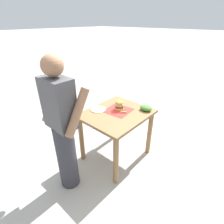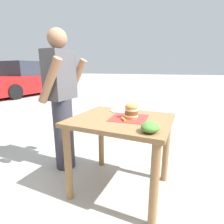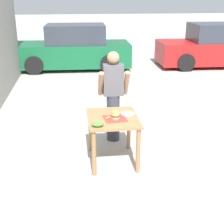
{
  "view_description": "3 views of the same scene",
  "coord_description": "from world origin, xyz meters",
  "px_view_note": "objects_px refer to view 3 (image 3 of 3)",
  "views": [
    {
      "loc": [
        -1.41,
        1.67,
        1.97
      ],
      "look_at": [
        0.0,
        0.1,
        0.84
      ],
      "focal_mm": 28.0,
      "sensor_mm": 36.0,
      "label": 1
    },
    {
      "loc": [
        -1.53,
        -0.58,
        1.25
      ],
      "look_at": [
        0.0,
        0.1,
        0.84
      ],
      "focal_mm": 28.0,
      "sensor_mm": 36.0,
      "label": 2
    },
    {
      "loc": [
        -0.6,
        -4.58,
        2.63
      ],
      "look_at": [
        0.0,
        0.1,
        0.84
      ],
      "focal_mm": 50.0,
      "sensor_mm": 36.0,
      "label": 3
    }
  ],
  "objects_px": {
    "pickle_spear": "(108,118)",
    "side_salad": "(98,124)",
    "parked_car_near_curb": "(215,47)",
    "patio_table": "(113,126)",
    "side_plate_with_forks": "(128,113)",
    "sandwich": "(115,115)",
    "diner_across_table": "(113,96)",
    "parked_car_mid_block": "(73,49)"
  },
  "relations": [
    {
      "from": "side_plate_with_forks",
      "to": "parked_car_mid_block",
      "type": "bearing_deg",
      "value": 96.64
    },
    {
      "from": "patio_table",
      "to": "parked_car_near_curb",
      "type": "height_order",
      "value": "parked_car_near_curb"
    },
    {
      "from": "parked_car_near_curb",
      "to": "parked_car_mid_block",
      "type": "height_order",
      "value": "same"
    },
    {
      "from": "patio_table",
      "to": "pickle_spear",
      "type": "bearing_deg",
      "value": -147.18
    },
    {
      "from": "pickle_spear",
      "to": "side_salad",
      "type": "xyz_separation_m",
      "value": [
        -0.19,
        -0.29,
        0.02
      ]
    },
    {
      "from": "side_salad",
      "to": "parked_car_near_curb",
      "type": "relative_size",
      "value": 0.04
    },
    {
      "from": "patio_table",
      "to": "sandwich",
      "type": "relative_size",
      "value": 5.05
    },
    {
      "from": "patio_table",
      "to": "parked_car_near_curb",
      "type": "relative_size",
      "value": 0.22
    },
    {
      "from": "patio_table",
      "to": "parked_car_near_curb",
      "type": "bearing_deg",
      "value": 54.76
    },
    {
      "from": "side_plate_with_forks",
      "to": "parked_car_near_curb",
      "type": "relative_size",
      "value": 0.05
    },
    {
      "from": "patio_table",
      "to": "side_plate_with_forks",
      "type": "height_order",
      "value": "side_plate_with_forks"
    },
    {
      "from": "side_plate_with_forks",
      "to": "diner_across_table",
      "type": "distance_m",
      "value": 0.72
    },
    {
      "from": "pickle_spear",
      "to": "diner_across_table",
      "type": "distance_m",
      "value": 0.89
    },
    {
      "from": "patio_table",
      "to": "parked_car_mid_block",
      "type": "bearing_deg",
      "value": 94.44
    },
    {
      "from": "sandwich",
      "to": "side_plate_with_forks",
      "type": "xyz_separation_m",
      "value": [
        0.23,
        0.2,
        -0.07
      ]
    },
    {
      "from": "sandwich",
      "to": "side_salad",
      "type": "height_order",
      "value": "sandwich"
    },
    {
      "from": "sandwich",
      "to": "side_salad",
      "type": "relative_size",
      "value": 1.02
    },
    {
      "from": "parked_car_mid_block",
      "to": "sandwich",
      "type": "bearing_deg",
      "value": -85.38
    },
    {
      "from": "sandwich",
      "to": "diner_across_table",
      "type": "bearing_deg",
      "value": 84.7
    },
    {
      "from": "side_salad",
      "to": "diner_across_table",
      "type": "bearing_deg",
      "value": 71.59
    },
    {
      "from": "parked_car_near_curb",
      "to": "diner_across_table",
      "type": "bearing_deg",
      "value": -128.06
    },
    {
      "from": "pickle_spear",
      "to": "side_plate_with_forks",
      "type": "xyz_separation_m",
      "value": [
        0.34,
        0.16,
        -0.01
      ]
    },
    {
      "from": "sandwich",
      "to": "side_plate_with_forks",
      "type": "height_order",
      "value": "sandwich"
    },
    {
      "from": "pickle_spear",
      "to": "side_plate_with_forks",
      "type": "relative_size",
      "value": 0.37
    },
    {
      "from": "patio_table",
      "to": "side_salad",
      "type": "relative_size",
      "value": 5.17
    },
    {
      "from": "parked_car_mid_block",
      "to": "side_plate_with_forks",
      "type": "bearing_deg",
      "value": -83.36
    },
    {
      "from": "side_salad",
      "to": "parked_car_near_curb",
      "type": "xyz_separation_m",
      "value": [
        5.09,
        7.16,
        -0.1
      ]
    },
    {
      "from": "patio_table",
      "to": "side_plate_with_forks",
      "type": "relative_size",
      "value": 4.23
    },
    {
      "from": "diner_across_table",
      "to": "sandwich",
      "type": "bearing_deg",
      "value": -95.3
    },
    {
      "from": "pickle_spear",
      "to": "side_plate_with_forks",
      "type": "height_order",
      "value": "pickle_spear"
    },
    {
      "from": "sandwich",
      "to": "side_plate_with_forks",
      "type": "distance_m",
      "value": 0.32
    },
    {
      "from": "side_plate_with_forks",
      "to": "side_salad",
      "type": "relative_size",
      "value": 1.22
    },
    {
      "from": "side_salad",
      "to": "parked_car_near_curb",
      "type": "distance_m",
      "value": 8.79
    },
    {
      "from": "diner_across_table",
      "to": "side_salad",
      "type": "bearing_deg",
      "value": -108.41
    },
    {
      "from": "patio_table",
      "to": "diner_across_table",
      "type": "bearing_deg",
      "value": 82.07
    },
    {
      "from": "side_plate_with_forks",
      "to": "diner_across_table",
      "type": "bearing_deg",
      "value": 101.83
    },
    {
      "from": "pickle_spear",
      "to": "sandwich",
      "type": "bearing_deg",
      "value": -19.28
    },
    {
      "from": "sandwich",
      "to": "parked_car_near_curb",
      "type": "bearing_deg",
      "value": 55.28
    },
    {
      "from": "sandwich",
      "to": "pickle_spear",
      "type": "height_order",
      "value": "sandwich"
    },
    {
      "from": "parked_car_near_curb",
      "to": "parked_car_mid_block",
      "type": "relative_size",
      "value": 1.0
    },
    {
      "from": "patio_table",
      "to": "diner_across_table",
      "type": "height_order",
      "value": "diner_across_table"
    },
    {
      "from": "pickle_spear",
      "to": "side_salad",
      "type": "height_order",
      "value": "side_salad"
    }
  ]
}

